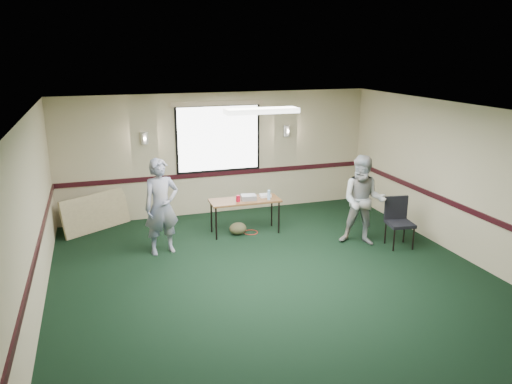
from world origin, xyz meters
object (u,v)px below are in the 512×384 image
object	(u,v)px
conference_chair	(398,218)
person_right	(363,201)
person_left	(161,207)
folding_table	(245,202)
projector	(248,197)

from	to	relation	value
conference_chair	person_right	xyz separation A→B (m)	(-0.62, 0.26, 0.32)
conference_chair	person_right	distance (m)	0.74
person_left	folding_table	bearing A→B (deg)	6.16
person_right	folding_table	bearing A→B (deg)	178.60
projector	person_right	xyz separation A→B (m)	(1.87, -1.23, 0.11)
folding_table	person_left	size ratio (longest dim) A/B	0.80
folding_table	person_right	world-z (taller)	person_right
person_left	conference_chair	bearing A→B (deg)	-23.69
person_left	person_right	bearing A→B (deg)	-21.97
person_right	person_left	bearing A→B (deg)	-159.97
projector	person_right	size ratio (longest dim) A/B	0.17
folding_table	person_left	bearing A→B (deg)	-162.24
person_left	person_right	world-z (taller)	person_left
projector	person_left	distance (m)	1.85
projector	person_left	xyz separation A→B (m)	(-1.78, -0.49, 0.13)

